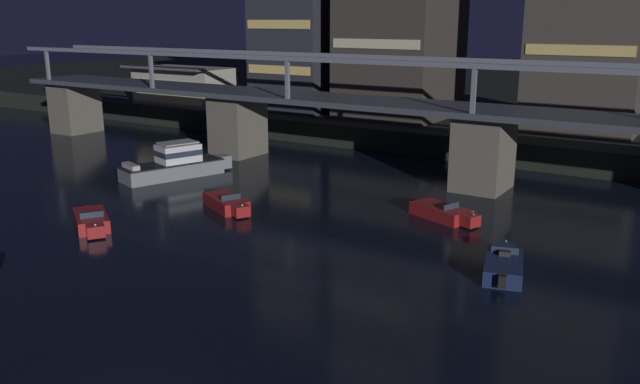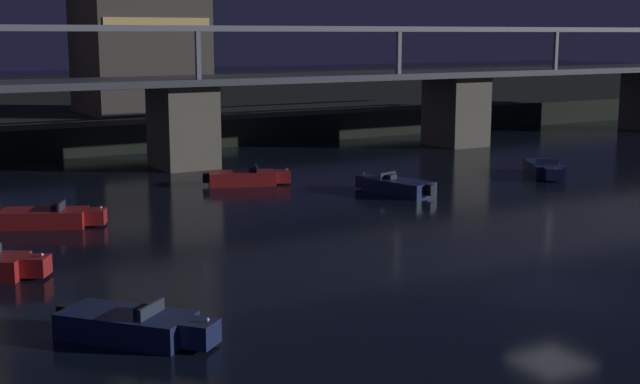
# 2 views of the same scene
# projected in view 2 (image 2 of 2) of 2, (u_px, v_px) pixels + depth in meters

# --- Properties ---
(ground_plane) EXTENTS (400.00, 400.00, 0.00)m
(ground_plane) POSITION_uv_depth(u_px,v_px,m) (555.00, 294.00, 30.35)
(ground_plane) COLOR black
(far_riverbank) EXTENTS (240.00, 80.00, 2.20)m
(far_riverbank) POSITION_uv_depth(u_px,v_px,m) (26.00, 103.00, 99.86)
(far_riverbank) COLOR black
(far_riverbank) RESTS_ON ground
(river_bridge) EXTENTS (99.22, 6.40, 9.38)m
(river_bridge) POSITION_uv_depth(u_px,v_px,m) (182.00, 106.00, 58.58)
(river_bridge) COLOR #605B51
(river_bridge) RESTS_ON ground
(speedboat_near_center) EXTENTS (2.78, 5.18, 1.16)m
(speedboat_near_center) POSITION_uv_depth(u_px,v_px,m) (396.00, 186.00, 49.38)
(speedboat_near_center) COLOR #19234C
(speedboat_near_center) RESTS_ON ground
(speedboat_near_right) EXTENTS (4.95, 3.39, 1.16)m
(speedboat_near_right) POSITION_uv_depth(u_px,v_px,m) (48.00, 218.00, 40.92)
(speedboat_near_right) COLOR maroon
(speedboat_near_right) RESTS_ON ground
(speedboat_mid_left) EXTENTS (5.09, 3.07, 1.16)m
(speedboat_mid_left) POSITION_uv_depth(u_px,v_px,m) (246.00, 178.00, 52.23)
(speedboat_mid_left) COLOR maroon
(speedboat_mid_left) RESTS_ON ground
(speedboat_mid_right) EXTENTS (4.16, 4.58, 1.16)m
(speedboat_mid_right) POSITION_uv_depth(u_px,v_px,m) (133.00, 326.00, 25.78)
(speedboat_mid_right) COLOR #19234C
(speedboat_mid_right) RESTS_ON ground
(speedboat_far_left) EXTENTS (3.70, 4.83, 1.16)m
(speedboat_far_left) POSITION_uv_depth(u_px,v_px,m) (544.00, 169.00, 55.63)
(speedboat_far_left) COLOR #19234C
(speedboat_far_left) RESTS_ON ground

